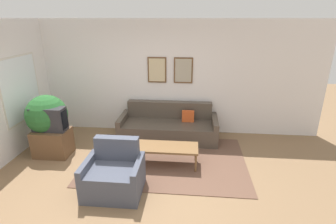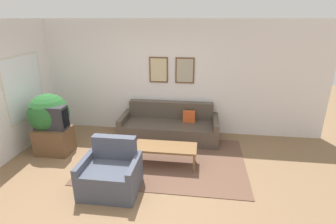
% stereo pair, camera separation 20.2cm
% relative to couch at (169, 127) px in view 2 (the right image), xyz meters
% --- Properties ---
extents(ground_plane, '(16.00, 16.00, 0.00)m').
position_rel_couch_xyz_m(ground_plane, '(-0.42, -2.01, -0.28)').
color(ground_plane, '#846647').
extents(area_rug, '(3.16, 2.15, 0.01)m').
position_rel_couch_xyz_m(area_rug, '(0.05, -1.05, -0.27)').
color(area_rug, brown).
rests_on(area_rug, ground_plane).
extents(wall_back, '(8.00, 0.09, 2.70)m').
position_rel_couch_xyz_m(wall_back, '(-0.42, 0.46, 1.07)').
color(wall_back, silver).
rests_on(wall_back, ground_plane).
extents(couch, '(2.26, 0.90, 0.81)m').
position_rel_couch_xyz_m(couch, '(0.00, 0.00, 0.00)').
color(couch, '#4C4238').
rests_on(couch, ground_plane).
extents(coffee_table, '(1.20, 0.50, 0.40)m').
position_rel_couch_xyz_m(coffee_table, '(0.08, -1.21, 0.08)').
color(coffee_table, brown).
rests_on(coffee_table, ground_plane).
extents(tv_stand, '(0.70, 0.51, 0.55)m').
position_rel_couch_xyz_m(tv_stand, '(-2.32, -1.03, -0.00)').
color(tv_stand, brown).
rests_on(tv_stand, ground_plane).
extents(tv, '(0.67, 0.28, 0.49)m').
position_rel_couch_xyz_m(tv, '(-2.31, -1.03, 0.52)').
color(tv, '#2D2D33').
rests_on(tv, tv_stand).
extents(armchair, '(0.92, 0.76, 0.86)m').
position_rel_couch_xyz_m(armchair, '(-0.70, -2.11, 0.01)').
color(armchair, '#474C5B').
rests_on(armchair, ground_plane).
extents(potted_plant_tall, '(0.84, 0.84, 1.23)m').
position_rel_couch_xyz_m(potted_plant_tall, '(-2.46, -0.84, 0.52)').
color(potted_plant_tall, '#383D42').
rests_on(potted_plant_tall, ground_plane).
extents(potted_plant_by_window, '(0.39, 0.39, 0.64)m').
position_rel_couch_xyz_m(potted_plant_by_window, '(-2.54, -0.54, 0.09)').
color(potted_plant_by_window, slate).
rests_on(potted_plant_by_window, ground_plane).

